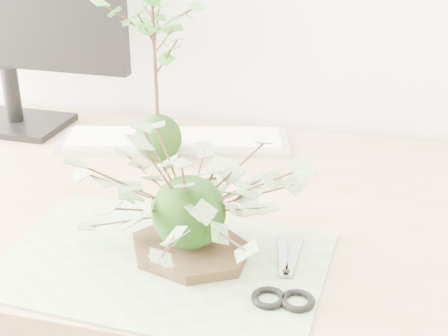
{
  "coord_description": "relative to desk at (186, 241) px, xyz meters",
  "views": [
    {
      "loc": [
        0.2,
        0.36,
        1.21
      ],
      "look_at": [
        0.0,
        1.14,
        0.84
      ],
      "focal_mm": 50.0,
      "sensor_mm": 36.0,
      "label": 1
    }
  ],
  "objects": [
    {
      "name": "cutting_mat",
      "position": [
        0.03,
        -0.2,
        0.09
      ],
      "size": [
        0.45,
        0.31,
        0.0
      ],
      "primitive_type": "cube",
      "rotation": [
        0.0,
        0.0,
        -0.05
      ],
      "color": "#6D9463",
      "rests_on": "desk"
    },
    {
      "name": "ivy_kokedama",
      "position": [
        0.06,
        -0.17,
        0.2
      ],
      "size": [
        0.3,
        0.3,
        0.2
      ],
      "rotation": [
        0.0,
        0.0,
        0.06
      ],
      "color": "black",
      "rests_on": "stone_dish"
    },
    {
      "name": "desk",
      "position": [
        0.0,
        0.0,
        0.0
      ],
      "size": [
        1.6,
        0.7,
        0.74
      ],
      "color": "tan",
      "rests_on": "ground_plane"
    },
    {
      "name": "stone_dish",
      "position": [
        0.06,
        -0.17,
        0.1
      ],
      "size": [
        0.22,
        0.22,
        0.01
      ],
      "primitive_type": "cylinder",
      "rotation": [
        0.0,
        0.0,
        -0.29
      ],
      "color": "black",
      "rests_on": "cutting_mat"
    },
    {
      "name": "scissors",
      "position": [
        0.2,
        -0.23,
        0.1
      ],
      "size": [
        0.08,
        0.18,
        0.01
      ],
      "rotation": [
        0.0,
        0.0,
        0.1
      ],
      "color": "gray",
      "rests_on": "cutting_mat"
    },
    {
      "name": "keyboard",
      "position": [
        -0.09,
        0.21,
        0.1
      ],
      "size": [
        0.46,
        0.23,
        0.02
      ],
      "rotation": [
        0.0,
        0.0,
        0.24
      ],
      "color": "silver",
      "rests_on": "desk"
    },
    {
      "name": "maple_kokedama",
      "position": [
        -0.09,
        0.13,
        0.34
      ],
      "size": [
        0.25,
        0.25,
        0.36
      ],
      "rotation": [
        0.0,
        0.0,
        -0.37
      ],
      "color": "black",
      "rests_on": "desk"
    }
  ]
}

